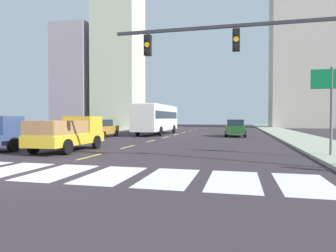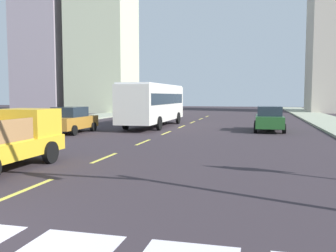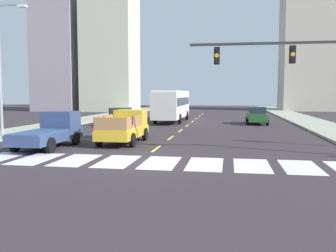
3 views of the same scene
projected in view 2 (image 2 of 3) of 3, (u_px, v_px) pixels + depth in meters
The scene contains 14 objects.
lane_dash_0 at pixel (27, 189), 9.56m from camera, with size 0.16×2.40×0.01m, color #D9CB49.
lane_dash_1 at pixel (105, 158), 14.40m from camera, with size 0.16×2.40×0.01m, color #D9CB49.
lane_dash_2 at pixel (143, 142), 19.24m from camera, with size 0.16×2.40×0.01m, color #D9CB49.
lane_dash_3 at pixel (166, 133), 24.08m from camera, with size 0.16×2.40×0.01m, color #D9CB49.
lane_dash_4 at pixel (182, 127), 28.92m from camera, with size 0.16×2.40×0.01m, color #D9CB49.
lane_dash_5 at pixel (193, 122), 33.76m from camera, with size 0.16×2.40×0.01m, color #D9CB49.
lane_dash_6 at pixel (201, 119), 38.60m from camera, with size 0.16×2.40×0.01m, color #D9CB49.
lane_dash_7 at pixel (207, 116), 43.44m from camera, with size 0.16×2.40×0.01m, color #D9CB49.
pickup_stakebed at pixel (6, 141), 12.33m from camera, with size 2.18×5.20×1.96m.
city_bus at pixel (154, 102), 28.85m from camera, with size 2.72×10.80×3.32m.
sedan_near_right at pixel (269, 119), 25.11m from camera, with size 2.02×4.40×1.72m.
sedan_mid at pixel (71, 120), 23.90m from camera, with size 2.02×4.40×1.72m.
block_mid_left at pixel (102, 7), 52.95m from camera, with size 8.53×7.89×30.43m, color beige.
block_mid_right at pixel (45, 44), 55.67m from camera, with size 7.58×7.65×20.67m, color #9D8F9A.
Camera 2 is at (5.83, -4.24, 2.44)m, focal length 39.15 mm.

